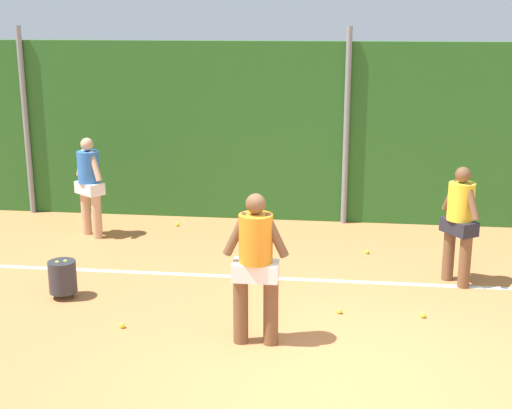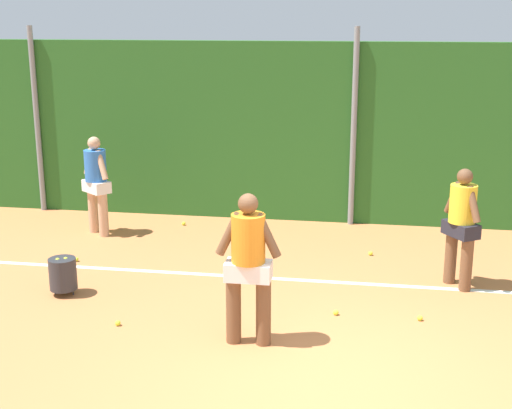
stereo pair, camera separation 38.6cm
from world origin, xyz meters
name	(u,v)px [view 1 (the left image)]	position (x,y,z in m)	size (l,w,h in m)	color
ground_plane	(342,313)	(0.00, 1.72, 0.00)	(30.85, 30.85, 0.00)	#C67542
hedge_fence_backdrop	(346,134)	(0.00, 5.87, 1.58)	(20.06, 0.25, 3.15)	#286023
fence_post_left	(26,122)	(-5.79, 5.70, 1.70)	(0.10, 0.10, 3.40)	gray
fence_post_center	(346,128)	(0.00, 5.70, 1.70)	(0.10, 0.10, 3.40)	gray
court_baseline_paint	(343,281)	(0.00, 2.80, 0.00)	(14.66, 0.10, 0.01)	white
player_foreground_near	(256,261)	(-0.97, 0.76, 0.98)	(0.73, 0.37, 1.74)	brown
player_midcourt	(460,219)	(1.54, 2.92, 0.92)	(0.50, 0.59, 1.64)	brown
player_backcourt_far	(89,182)	(-4.17, 4.41, 0.93)	(0.58, 0.52, 1.66)	tan
ball_hopper	(63,276)	(-3.62, 1.77, 0.29)	(0.36, 0.36, 0.51)	#2D2D33
tennis_ball_0	(177,224)	(-2.89, 5.13, 0.03)	(0.07, 0.07, 0.07)	#CCDB33
tennis_ball_2	(72,262)	(-3.99, 3.03, 0.03)	(0.07, 0.07, 0.07)	#CCDB33
tennis_ball_3	(367,252)	(0.37, 4.03, 0.03)	(0.07, 0.07, 0.07)	#CCDB33
tennis_ball_7	(423,315)	(0.98, 1.69, 0.03)	(0.07, 0.07, 0.07)	#CCDB33
tennis_ball_8	(339,311)	(-0.03, 1.69, 0.03)	(0.07, 0.07, 0.07)	#CCDB33
tennis_ball_9	(122,325)	(-2.58, 0.95, 0.03)	(0.07, 0.07, 0.07)	#CCDB33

